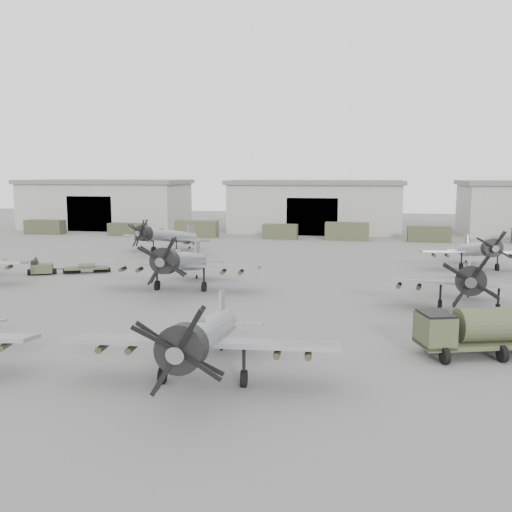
{
  "coord_description": "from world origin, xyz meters",
  "views": [
    {
      "loc": [
        7.42,
        -35.5,
        9.94
      ],
      "look_at": [
        -1.68,
        14.57,
        2.5
      ],
      "focal_mm": 40.0,
      "sensor_mm": 36.0,
      "label": 1
    }
  ],
  "objects_px": {
    "aircraft_near_1": "(202,337)",
    "aircraft_mid_2": "(470,281)",
    "ground_crew": "(36,265)",
    "aircraft_mid_1": "(180,262)",
    "tug_trailer": "(59,268)",
    "aircraft_far_0": "(164,236)",
    "aircraft_far_1": "(480,250)",
    "fuel_tanker": "(480,328)"
  },
  "relations": [
    {
      "from": "aircraft_near_1",
      "to": "aircraft_mid_2",
      "type": "bearing_deg",
      "value": 44.5
    },
    {
      "from": "aircraft_mid_2",
      "to": "ground_crew",
      "type": "height_order",
      "value": "aircraft_mid_2"
    },
    {
      "from": "aircraft_mid_1",
      "to": "aircraft_mid_2",
      "type": "distance_m",
      "value": 23.0
    },
    {
      "from": "aircraft_near_1",
      "to": "aircraft_mid_2",
      "type": "relative_size",
      "value": 1.0
    },
    {
      "from": "tug_trailer",
      "to": "aircraft_mid_2",
      "type": "bearing_deg",
      "value": -38.41
    },
    {
      "from": "aircraft_near_1",
      "to": "aircraft_far_0",
      "type": "height_order",
      "value": "aircraft_near_1"
    },
    {
      "from": "aircraft_near_1",
      "to": "aircraft_mid_1",
      "type": "height_order",
      "value": "aircraft_mid_1"
    },
    {
      "from": "tug_trailer",
      "to": "ground_crew",
      "type": "distance_m",
      "value": 2.25
    },
    {
      "from": "aircraft_mid_2",
      "to": "aircraft_far_1",
      "type": "bearing_deg",
      "value": 86.63
    },
    {
      "from": "aircraft_near_1",
      "to": "aircraft_far_0",
      "type": "xyz_separation_m",
      "value": [
        -16.7,
        42.16,
        -0.15
      ]
    },
    {
      "from": "aircraft_mid_1",
      "to": "aircraft_mid_2",
      "type": "height_order",
      "value": "aircraft_mid_1"
    },
    {
      "from": "aircraft_mid_1",
      "to": "ground_crew",
      "type": "distance_m",
      "value": 17.43
    },
    {
      "from": "aircraft_mid_2",
      "to": "ground_crew",
      "type": "distance_m",
      "value": 40.27
    },
    {
      "from": "aircraft_mid_1",
      "to": "fuel_tanker",
      "type": "distance_m",
      "value": 25.52
    },
    {
      "from": "tug_trailer",
      "to": "aircraft_mid_1",
      "type": "bearing_deg",
      "value": -45.98
    },
    {
      "from": "aircraft_mid_1",
      "to": "aircraft_far_1",
      "type": "distance_m",
      "value": 31.15
    },
    {
      "from": "aircraft_near_1",
      "to": "aircraft_mid_1",
      "type": "bearing_deg",
      "value": 106.2
    },
    {
      "from": "tug_trailer",
      "to": "ground_crew",
      "type": "xyz_separation_m",
      "value": [
        -2.2,
        -0.41,
        0.3
      ]
    },
    {
      "from": "aircraft_far_0",
      "to": "tug_trailer",
      "type": "xyz_separation_m",
      "value": [
        -5.39,
        -15.7,
        -1.66
      ]
    },
    {
      "from": "fuel_tanker",
      "to": "aircraft_near_1",
      "type": "bearing_deg",
      "value": -169.48
    },
    {
      "from": "aircraft_far_0",
      "to": "ground_crew",
      "type": "bearing_deg",
      "value": -94.85
    },
    {
      "from": "aircraft_mid_1",
      "to": "ground_crew",
      "type": "height_order",
      "value": "aircraft_mid_1"
    },
    {
      "from": "aircraft_mid_1",
      "to": "tug_trailer",
      "type": "distance_m",
      "value": 15.55
    },
    {
      "from": "ground_crew",
      "to": "aircraft_mid_2",
      "type": "bearing_deg",
      "value": -79.2
    },
    {
      "from": "aircraft_mid_2",
      "to": "aircraft_far_0",
      "type": "distance_m",
      "value": 40.38
    },
    {
      "from": "aircraft_mid_2",
      "to": "aircraft_far_0",
      "type": "relative_size",
      "value": 1.08
    },
    {
      "from": "aircraft_far_0",
      "to": "aircraft_far_1",
      "type": "distance_m",
      "value": 36.58
    },
    {
      "from": "fuel_tanker",
      "to": "tug_trailer",
      "type": "relative_size",
      "value": 1.0
    },
    {
      "from": "aircraft_mid_2",
      "to": "tug_trailer",
      "type": "distance_m",
      "value": 38.25
    },
    {
      "from": "ground_crew",
      "to": "tug_trailer",
      "type": "bearing_deg",
      "value": -55.82
    },
    {
      "from": "aircraft_near_1",
      "to": "aircraft_far_1",
      "type": "bearing_deg",
      "value": 57.43
    },
    {
      "from": "fuel_tanker",
      "to": "aircraft_far_1",
      "type": "bearing_deg",
      "value": 62.5
    },
    {
      "from": "aircraft_mid_2",
      "to": "ground_crew",
      "type": "bearing_deg",
      "value": 176.86
    },
    {
      "from": "aircraft_near_1",
      "to": "ground_crew",
      "type": "distance_m",
      "value": 35.65
    },
    {
      "from": "aircraft_near_1",
      "to": "aircraft_mid_1",
      "type": "distance_m",
      "value": 22.14
    },
    {
      "from": "aircraft_far_1",
      "to": "fuel_tanker",
      "type": "relative_size",
      "value": 1.64
    },
    {
      "from": "aircraft_near_1",
      "to": "fuel_tanker",
      "type": "distance_m",
      "value": 15.43
    },
    {
      "from": "aircraft_far_0",
      "to": "tug_trailer",
      "type": "relative_size",
      "value": 1.65
    },
    {
      "from": "ground_crew",
      "to": "aircraft_near_1",
      "type": "bearing_deg",
      "value": -113.33
    },
    {
      "from": "aircraft_mid_2",
      "to": "aircraft_far_1",
      "type": "relative_size",
      "value": 1.09
    },
    {
      "from": "aircraft_mid_2",
      "to": "aircraft_far_1",
      "type": "distance_m",
      "value": 19.47
    },
    {
      "from": "aircraft_near_1",
      "to": "ground_crew",
      "type": "bearing_deg",
      "value": 128.67
    }
  ]
}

